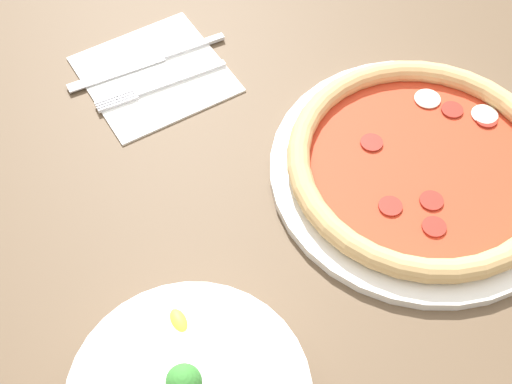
{
  "coord_description": "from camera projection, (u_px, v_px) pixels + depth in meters",
  "views": [
    {
      "loc": [
        -0.33,
        0.28,
        1.4
      ],
      "look_at": [
        0.07,
        0.07,
        0.76
      ],
      "focal_mm": 50.0,
      "sensor_mm": 36.0,
      "label": 1
    }
  ],
  "objects": [
    {
      "name": "dining_table",
      "position": [
        337.0,
        270.0,
        0.86
      ],
      "size": [
        1.36,
        0.8,
        0.74
      ],
      "color": "brown",
      "rests_on": "ground_plane"
    },
    {
      "name": "pizza",
      "position": [
        422.0,
        165.0,
        0.8
      ],
      "size": [
        0.34,
        0.34,
        0.04
      ],
      "color": "white",
      "rests_on": "dining_table"
    },
    {
      "name": "napkin",
      "position": [
        155.0,
        74.0,
        0.91
      ],
      "size": [
        0.18,
        0.18,
        0.0
      ],
      "color": "white",
      "rests_on": "dining_table"
    },
    {
      "name": "fork",
      "position": [
        164.0,
        85.0,
        0.89
      ],
      "size": [
        0.02,
        0.17,
        0.0
      ],
      "rotation": [
        0.0,
        0.0,
        1.56
      ],
      "color": "silver",
      "rests_on": "napkin"
    },
    {
      "name": "knife",
      "position": [
        155.0,
        59.0,
        0.92
      ],
      "size": [
        0.02,
        0.21,
        0.01
      ],
      "rotation": [
        0.0,
        0.0,
        1.56
      ],
      "color": "silver",
      "rests_on": "napkin"
    }
  ]
}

